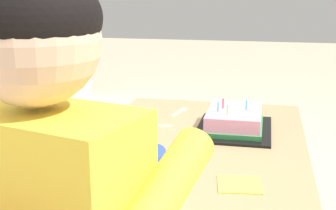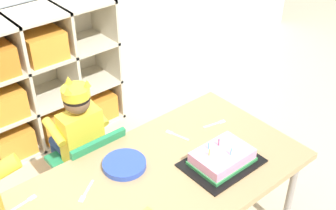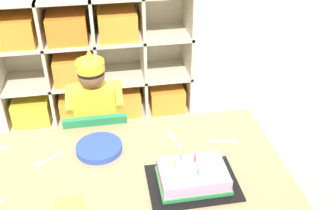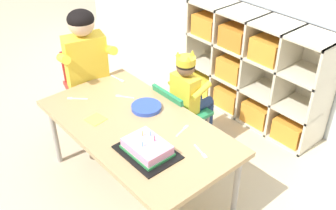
% 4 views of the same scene
% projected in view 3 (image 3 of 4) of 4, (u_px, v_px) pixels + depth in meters
% --- Properties ---
extents(storage_cubby_shelf, '(1.31, 0.34, 0.90)m').
position_uv_depth(storage_cubby_shelf, '(90.00, 64.00, 2.75)').
color(storage_cubby_shelf, beige).
rests_on(storage_cubby_shelf, ground).
extents(activity_table, '(1.33, 0.72, 0.54)m').
position_uv_depth(activity_table, '(125.00, 179.00, 1.65)').
color(activity_table, tan).
rests_on(activity_table, ground).
extents(classroom_chair_blue, '(0.33, 0.33, 0.59)m').
position_uv_depth(classroom_chair_blue, '(98.00, 140.00, 2.09)').
color(classroom_chair_blue, '#238451').
rests_on(classroom_chair_blue, ground).
extents(child_with_crown, '(0.29, 0.31, 0.84)m').
position_uv_depth(child_with_crown, '(95.00, 105.00, 2.09)').
color(child_with_crown, yellow).
rests_on(child_with_crown, ground).
extents(birthday_cake_on_tray, '(0.35, 0.26, 0.11)m').
position_uv_depth(birthday_cake_on_tray, '(193.00, 178.00, 1.55)').
color(birthday_cake_on_tray, black).
rests_on(birthday_cake_on_tray, activity_table).
extents(paper_plate_stack, '(0.20, 0.20, 0.03)m').
position_uv_depth(paper_plate_stack, '(99.00, 148.00, 1.74)').
color(paper_plate_stack, blue).
rests_on(paper_plate_stack, activity_table).
extents(paper_napkin_square, '(0.12, 0.12, 0.00)m').
position_uv_depth(paper_napkin_square, '(70.00, 208.00, 1.46)').
color(paper_napkin_square, '#F4DB4C').
rests_on(paper_napkin_square, activity_table).
extents(fork_by_napkin, '(0.13, 0.04, 0.00)m').
position_uv_depth(fork_by_napkin, '(224.00, 141.00, 1.79)').
color(fork_by_napkin, white).
rests_on(fork_by_napkin, activity_table).
extents(fork_scattered_mid_table, '(0.12, 0.09, 0.00)m').
position_uv_depth(fork_scattered_mid_table, '(47.00, 160.00, 1.69)').
color(fork_scattered_mid_table, white).
rests_on(fork_scattered_mid_table, activity_table).
extents(fork_near_cake_tray, '(0.05, 0.13, 0.00)m').
position_uv_depth(fork_near_cake_tray, '(173.00, 138.00, 1.81)').
color(fork_near_cake_tray, white).
rests_on(fork_near_cake_tray, activity_table).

